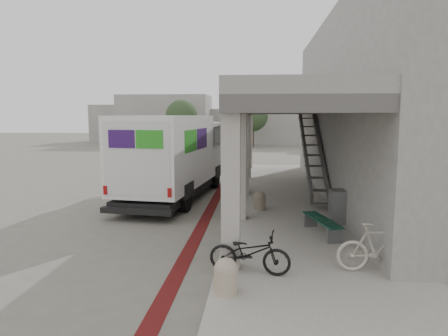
# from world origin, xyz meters

# --- Properties ---
(ground) EXTENTS (120.00, 120.00, 0.00)m
(ground) POSITION_xyz_m (0.00, 0.00, 0.00)
(ground) COLOR #615E53
(ground) RESTS_ON ground
(bike_lane_stripe) EXTENTS (0.35, 40.00, 0.01)m
(bike_lane_stripe) POSITION_xyz_m (1.00, 2.00, 0.01)
(bike_lane_stripe) COLOR #501010
(bike_lane_stripe) RESTS_ON ground
(sidewalk) EXTENTS (4.40, 28.00, 0.12)m
(sidewalk) POSITION_xyz_m (4.00, 0.00, 0.06)
(sidewalk) COLOR gray
(sidewalk) RESTS_ON ground
(transit_building) EXTENTS (7.60, 17.00, 7.00)m
(transit_building) POSITION_xyz_m (6.83, 4.50, 3.40)
(transit_building) COLOR gray
(transit_building) RESTS_ON ground
(distant_backdrop) EXTENTS (28.00, 10.00, 6.50)m
(distant_backdrop) POSITION_xyz_m (-2.84, 35.89, 2.70)
(distant_backdrop) COLOR gray
(distant_backdrop) RESTS_ON ground
(tree_left) EXTENTS (3.20, 3.20, 4.80)m
(tree_left) POSITION_xyz_m (-5.00, 28.00, 3.18)
(tree_left) COLOR #38281C
(tree_left) RESTS_ON ground
(tree_mid) EXTENTS (3.20, 3.20, 4.80)m
(tree_mid) POSITION_xyz_m (2.00, 30.00, 3.18)
(tree_mid) COLOR #38281C
(tree_mid) RESTS_ON ground
(tree_right) EXTENTS (3.20, 3.20, 4.80)m
(tree_right) POSITION_xyz_m (10.00, 29.00, 3.18)
(tree_right) COLOR #38281C
(tree_right) RESTS_ON ground
(fedex_truck) EXTENTS (3.20, 7.87, 3.26)m
(fedex_truck) POSITION_xyz_m (-0.65, 3.81, 1.74)
(fedex_truck) COLOR black
(fedex_truck) RESTS_ON ground
(bench) EXTENTS (0.85, 1.84, 0.42)m
(bench) POSITION_xyz_m (4.36, -0.99, 0.42)
(bench) COLOR slate
(bench) RESTS_ON sidewalk
(bollard_near) EXTENTS (0.43, 0.43, 0.65)m
(bollard_near) POSITION_xyz_m (2.10, -4.75, 0.44)
(bollard_near) COLOR tan
(bollard_near) RESTS_ON sidewalk
(bollard_far) EXTENTS (0.42, 0.42, 0.63)m
(bollard_far) POSITION_xyz_m (2.71, 1.75, 0.43)
(bollard_far) COLOR gray
(bollard_far) RESTS_ON sidewalk
(utility_cabinet) EXTENTS (0.44, 0.59, 0.98)m
(utility_cabinet) POSITION_xyz_m (5.00, 0.24, 0.61)
(utility_cabinet) COLOR slate
(utility_cabinet) RESTS_ON sidewalk
(bicycle_black) EXTENTS (1.71, 0.82, 0.87)m
(bicycle_black) POSITION_xyz_m (2.50, -3.81, 0.55)
(bicycle_black) COLOR black
(bicycle_black) RESTS_ON sidewalk
(bicycle_cream) EXTENTS (1.71, 0.53, 1.02)m
(bicycle_cream) POSITION_xyz_m (5.10, -3.52, 0.63)
(bicycle_cream) COLOR #B9B0A2
(bicycle_cream) RESTS_ON sidewalk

